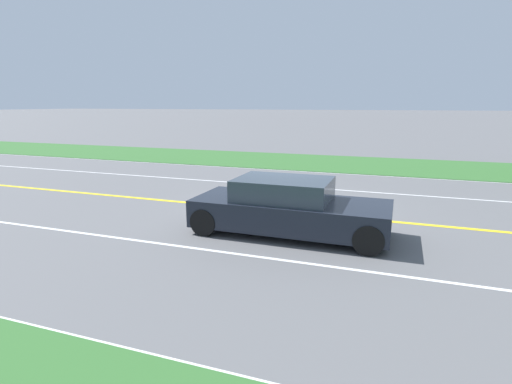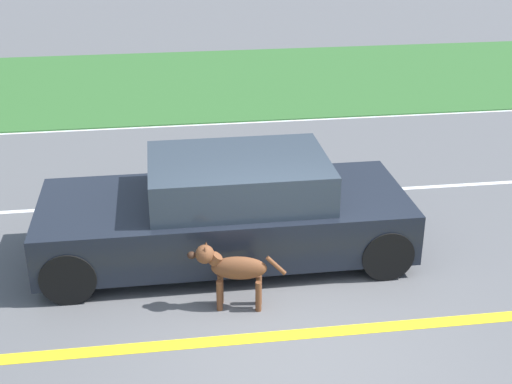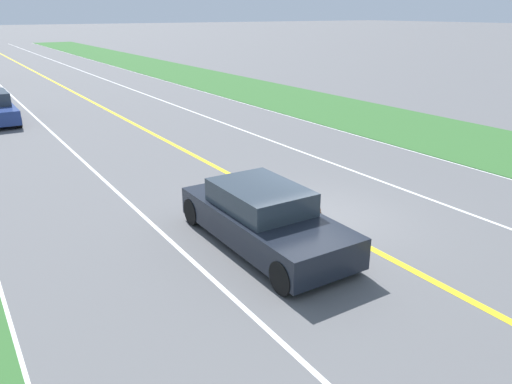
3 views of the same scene
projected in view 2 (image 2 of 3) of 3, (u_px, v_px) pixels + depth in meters
The scene contains 7 objects.
ground_plane at pixel (294, 335), 7.55m from camera, with size 400.00×400.00×0.00m, color #5B5B5E.
centre_divider_line at pixel (294, 335), 7.55m from camera, with size 0.18×160.00×0.01m, color yellow.
lane_edge_line_right at pixel (226, 123), 13.86m from camera, with size 0.14×160.00×0.01m, color white.
lane_dash_same_dir at pixel (250, 198), 10.70m from camera, with size 0.10×160.00×0.01m, color white.
grass_verge_right at pixel (213, 81), 16.56m from camera, with size 6.00×160.00×0.03m, color #33662D.
ego_car at pixel (228, 211), 8.88m from camera, with size 1.84×4.54×1.31m.
dog at pixel (232, 268), 7.83m from camera, with size 0.34×1.09×0.79m.
Camera 2 is at (-6.13, 1.28, 4.49)m, focal length 50.00 mm.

